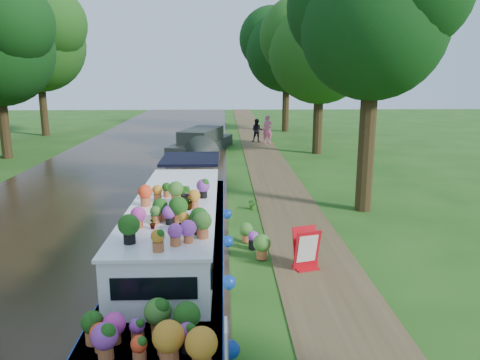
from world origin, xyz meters
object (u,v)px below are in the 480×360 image
sandwich_board (306,251)px  plant_boat (176,243)px  second_boat (201,143)px  pedestrian_pink (268,129)px  pedestrian_dark (257,130)px

sandwich_board → plant_boat: bearing=168.7°
second_boat → pedestrian_pink: bearing=55.0°
second_boat → pedestrian_dark: pedestrian_dark is taller
plant_boat → sandwich_board: (3.14, 0.31, -0.36)m
plant_boat → pedestrian_dark: 22.41m
second_boat → sandwich_board: 17.87m
pedestrian_dark → second_boat: bearing=-121.8°
plant_boat → second_boat: (-0.24, 17.86, -0.26)m
plant_boat → sandwich_board: 3.18m
second_boat → pedestrian_pink: 5.63m
second_boat → sandwich_board: (3.38, -17.55, -0.10)m
plant_boat → sandwich_board: bearing=5.7°
plant_boat → second_boat: 17.87m
plant_boat → pedestrian_pink: size_ratio=7.05×
plant_boat → pedestrian_pink: (4.13, 21.40, 0.14)m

